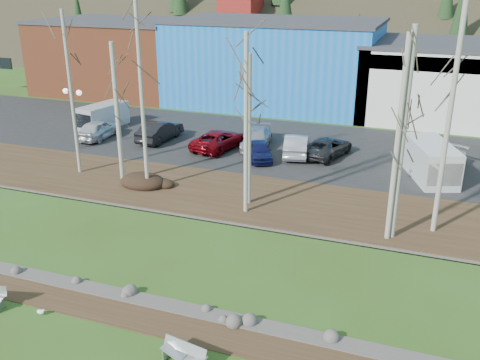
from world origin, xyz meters
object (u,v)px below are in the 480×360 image
at_px(seagull, 41,312).
at_px(car_0, 98,129).
at_px(car_2, 219,140).
at_px(car_1, 160,131).
at_px(car_6, 327,147).
at_px(bench_damaged, 184,354).
at_px(car_5, 296,145).
at_px(car_4, 259,150).
at_px(van_grey, 102,116).
at_px(car_3, 256,138).
at_px(van_white, 432,162).
at_px(street_lamp, 73,102).
at_px(car_7, 439,161).

distance_m(seagull, car_0, 23.74).
height_order(car_0, car_2, car_0).
height_order(car_1, car_6, car_1).
height_order(seagull, car_0, car_0).
relative_size(bench_damaged, car_1, 0.37).
bearing_deg(seagull, car_5, 68.74).
height_order(car_2, car_4, car_2).
height_order(car_4, van_grey, van_grey).
distance_m(bench_damaged, car_4, 21.34).
relative_size(car_0, car_6, 0.91).
height_order(car_0, car_1, car_1).
distance_m(car_0, car_3, 12.69).
relative_size(van_white, van_grey, 1.20).
bearing_deg(street_lamp, car_3, 29.81).
xyz_separation_m(street_lamp, car_6, (17.86, 4.61, -2.84)).
bearing_deg(car_3, street_lamp, -167.90).
bearing_deg(bench_damaged, car_1, 130.13).
relative_size(car_6, van_white, 0.87).
bearing_deg(car_0, bench_damaged, 128.88).
distance_m(car_1, car_2, 5.17).
bearing_deg(car_0, seagull, 117.74).
height_order(seagull, car_1, car_1).
xyz_separation_m(street_lamp, car_5, (15.75, 4.11, -2.75)).
bearing_deg(car_6, seagull, 88.88).
height_order(car_1, van_grey, van_grey).
bearing_deg(car_1, bench_damaged, 123.31).
distance_m(car_1, car_3, 7.71).
xyz_separation_m(car_6, car_7, (7.61, -0.67, 0.04)).
bearing_deg(seagull, van_grey, 108.72).
bearing_deg(van_grey, car_5, 6.29).
height_order(bench_damaged, car_6, car_6).
bearing_deg(bench_damaged, car_4, 111.63).
xyz_separation_m(car_0, car_6, (17.92, 1.82, -0.08)).
relative_size(street_lamp, car_5, 0.96).
xyz_separation_m(car_2, car_3, (2.50, 1.40, -0.02)).
bearing_deg(car_6, car_7, -169.99).
relative_size(car_1, van_white, 0.84).
distance_m(car_2, van_white, 15.09).
height_order(bench_damaged, van_grey, van_grey).
bearing_deg(car_7, street_lamp, -144.97).
height_order(street_lamp, car_4, street_lamp).
bearing_deg(car_7, car_1, -153.70).
bearing_deg(seagull, car_6, 63.93).
relative_size(seagull, car_1, 0.08).
xyz_separation_m(car_4, car_5, (2.19, 1.83, 0.13)).
distance_m(car_0, car_2, 10.04).
xyz_separation_m(bench_damaged, car_1, (-12.94, 22.56, 0.54)).
height_order(bench_damaged, car_2, car_2).
height_order(car_1, van_white, van_white).
relative_size(car_1, car_5, 1.02).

